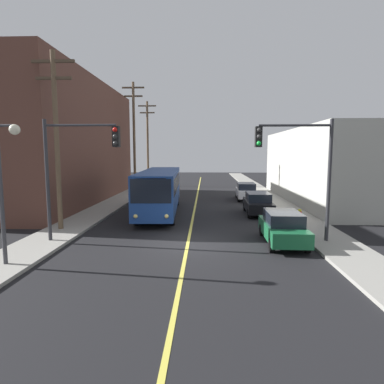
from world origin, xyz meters
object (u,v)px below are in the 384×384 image
at_px(parked_car_black, 258,203).
at_px(traffic_signal_right_corner, 298,157).
at_px(utility_pole_mid, 134,133).
at_px(utility_pole_far, 148,140).
at_px(parked_car_green, 283,227).
at_px(traffic_signal_left_corner, 77,157).
at_px(city_bus, 160,189).
at_px(parked_car_white, 246,191).
at_px(street_lamp_left, 5,173).
at_px(fire_hydrant, 299,215).
at_px(utility_pole_near, 56,133).

relative_size(parked_car_black, traffic_signal_right_corner, 0.74).
bearing_deg(utility_pole_mid, traffic_signal_right_corner, -58.09).
relative_size(utility_pole_mid, utility_pole_far, 1.07).
height_order(parked_car_green, parked_car_black, same).
xyz_separation_m(utility_pole_mid, traffic_signal_left_corner, (1.57, -20.38, -2.36)).
relative_size(city_bus, utility_pole_mid, 1.02).
bearing_deg(parked_car_white, street_lamp_left, -120.81).
xyz_separation_m(parked_car_green, fire_hydrant, (2.11, 4.57, -0.26)).
xyz_separation_m(utility_pole_far, traffic_signal_left_corner, (1.59, -28.98, -1.98)).
height_order(parked_car_white, traffic_signal_right_corner, traffic_signal_right_corner).
bearing_deg(parked_car_white, traffic_signal_right_corner, -87.79).
height_order(parked_car_white, traffic_signal_left_corner, traffic_signal_left_corner).
distance_m(city_bus, utility_pole_far, 21.35).
relative_size(utility_pole_far, street_lamp_left, 2.04).
distance_m(parked_car_black, fire_hydrant, 3.92).
height_order(parked_car_green, traffic_signal_right_corner, traffic_signal_right_corner).
height_order(parked_car_black, utility_pole_mid, utility_pole_mid).
distance_m(parked_car_black, utility_pole_near, 14.36).
bearing_deg(traffic_signal_left_corner, city_bus, 71.50).
bearing_deg(fire_hydrant, traffic_signal_right_corner, -107.88).
relative_size(parked_car_white, traffic_signal_left_corner, 0.74).
bearing_deg(traffic_signal_left_corner, utility_pole_far, 93.14).
height_order(utility_pole_mid, traffic_signal_left_corner, utility_pole_mid).
distance_m(parked_car_black, traffic_signal_left_corner, 13.53).
relative_size(parked_car_green, fire_hydrant, 5.28).
bearing_deg(parked_car_black, parked_car_green, -90.00).
xyz_separation_m(city_bus, parked_car_white, (7.36, 7.37, -0.98)).
relative_size(parked_car_white, traffic_signal_right_corner, 0.74).
height_order(utility_pole_near, traffic_signal_right_corner, utility_pole_near).
bearing_deg(utility_pole_far, parked_car_black, -60.48).
height_order(parked_car_black, utility_pole_near, utility_pole_near).
bearing_deg(city_bus, traffic_signal_left_corner, -108.50).
bearing_deg(traffic_signal_right_corner, fire_hydrant, 72.12).
xyz_separation_m(parked_car_green, utility_pole_mid, (-11.72, 20.01, 5.82)).
bearing_deg(traffic_signal_right_corner, utility_pole_near, 171.10).
bearing_deg(parked_car_green, city_bus, 131.58).
xyz_separation_m(traffic_signal_left_corner, traffic_signal_right_corner, (10.82, 0.48, 0.00)).
relative_size(utility_pole_near, traffic_signal_right_corner, 1.66).
xyz_separation_m(parked_car_green, parked_car_black, (0.00, 7.87, 0.00)).
bearing_deg(utility_pole_far, traffic_signal_right_corner, -66.46).
height_order(utility_pole_mid, street_lamp_left, utility_pole_mid).
relative_size(city_bus, parked_car_white, 2.75).
bearing_deg(street_lamp_left, parked_car_black, 45.59).
xyz_separation_m(utility_pole_mid, street_lamp_left, (0.15, -23.95, -2.92)).
xyz_separation_m(utility_pole_far, street_lamp_left, (0.17, -32.55, -2.54)).
xyz_separation_m(parked_car_green, utility_pole_far, (-11.74, 28.61, 5.44)).
bearing_deg(traffic_signal_right_corner, utility_pole_far, 113.54).
height_order(traffic_signal_right_corner, street_lamp_left, traffic_signal_right_corner).
bearing_deg(city_bus, utility_pole_far, 102.33).
height_order(utility_pole_near, street_lamp_left, utility_pole_near).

